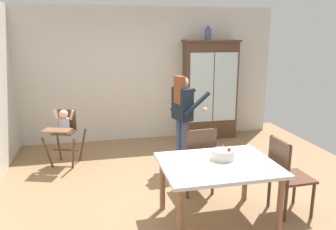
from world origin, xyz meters
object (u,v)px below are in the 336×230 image
Objects in this scene: china_cabinet at (210,89)px; dining_chair_right_end at (285,171)px; dining_chair_far_side at (198,156)px; adult_person at (183,111)px; dining_table at (218,171)px; ceramic_vase at (208,34)px; birthday_cake at (223,155)px; high_chair_with_toddler at (64,127)px.

china_cabinet is 2.13× the size of dining_chair_right_end.
china_cabinet is 2.74m from dining_chair_far_side.
adult_person reaches higher than dining_table.
ceramic_vase is 3.51m from birthday_cake.
dining_chair_far_side is (1.85, -1.56, -0.10)m from high_chair_with_toddler.
adult_person reaches higher than birthday_cake.
birthday_cake is at bearing 80.40° from dining_chair_right_end.
adult_person is 1.59× the size of dining_chair_far_side.
high_chair_with_toddler is at bearing 128.77° from dining_table.
ceramic_vase reaches higher than high_chair_with_toddler.
birthday_cake is at bearing 49.02° from dining_table.
birthday_cake is 0.82m from dining_chair_right_end.
high_chair_with_toddler is (-2.83, -0.93, -1.51)m from ceramic_vase.
birthday_cake is (1.94, -2.18, 0.14)m from high_chair_with_toddler.
dining_table is 0.74m from dining_chair_far_side.
dining_table is (-1.06, -3.22, -0.38)m from china_cabinet.
dining_table is at bearing -108.19° from china_cabinet.
adult_person is 1.75m from dining_table.
china_cabinet is 3.26m from birthday_cake.
ceramic_vase is 0.96× the size of birthday_cake.
ceramic_vase is 2.14m from adult_person.
birthday_cake is (0.10, 0.11, 0.15)m from dining_table.
china_cabinet is 7.31× the size of birthday_cake.
dining_chair_right_end is at bearing -92.01° from ceramic_vase.
china_cabinet is 7.58× the size of ceramic_vase.
adult_person is at bearing -123.83° from china_cabinet.
dining_chair_far_side is at bearing 98.57° from birthday_cake.
dining_chair_far_side is 1.14m from dining_chair_right_end.
ceramic_vase is at bearing 74.10° from birthday_cake.
adult_person reaches higher than high_chair_with_toddler.
birthday_cake is at bearing -107.15° from china_cabinet.
ceramic_vase reaches higher than adult_person.
china_cabinet is at bearing 36.69° from high_chair_with_toddler.
dining_chair_far_side is at bearing -21.18° from high_chair_with_toddler.
china_cabinet is at bearing -2.95° from ceramic_vase.
dining_chair_right_end is (0.77, -0.12, -0.24)m from birthday_cake.
dining_chair_right_end is (0.87, -0.00, -0.09)m from dining_table.
china_cabinet is 1.34× the size of adult_person.
dining_chair_far_side is (0.01, 0.74, -0.09)m from dining_table.
china_cabinet is at bearing 71.81° from dining_table.
china_cabinet reaches higher than dining_chair_right_end.
dining_chair_right_end is at bearing 135.59° from dining_chair_far_side.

